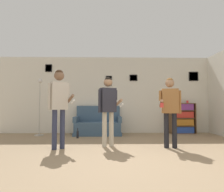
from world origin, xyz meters
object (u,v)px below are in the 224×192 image
object	(u,v)px
person_player_foreground_center	(108,104)
bottle_on_floor	(78,134)
floor_lamp	(40,105)
person_watcher_holding_cup	(170,105)
person_player_foreground_left	(59,99)
couch	(98,125)
drinking_cup	(187,102)
bookshelf	(182,118)

from	to	relation	value
person_player_foreground_center	bottle_on_floor	distance (m)	1.77
floor_lamp	person_watcher_holding_cup	xyz separation A→B (m)	(3.63, -1.96, 0.00)
person_player_foreground_center	bottle_on_floor	bearing A→B (deg)	126.03
floor_lamp	person_watcher_holding_cup	world-z (taller)	floor_lamp
person_player_foreground_left	person_watcher_holding_cup	xyz separation A→B (m)	(2.53, 0.05, -0.12)
couch	person_watcher_holding_cup	xyz separation A→B (m)	(1.76, -2.17, 0.67)
couch	person_player_foreground_left	size ratio (longest dim) A/B	0.87
couch	person_watcher_holding_cup	world-z (taller)	person_watcher_holding_cup
floor_lamp	person_player_foreground_left	world-z (taller)	floor_lamp
floor_lamp	person_player_foreground_center	size ratio (longest dim) A/B	1.12
person_player_foreground_left	drinking_cup	world-z (taller)	person_player_foreground_left
couch	person_player_foreground_center	size ratio (longest dim) A/B	0.94
bookshelf	person_player_foreground_center	size ratio (longest dim) A/B	0.64
bookshelf	floor_lamp	distance (m)	4.84
person_player_foreground_left	person_watcher_holding_cup	bearing A→B (deg)	1.14
bookshelf	person_player_foreground_center	distance (m)	3.41
person_player_foreground_center	person_watcher_holding_cup	size ratio (longest dim) A/B	1.02
person_player_foreground_left	bottle_on_floor	world-z (taller)	person_player_foreground_left
couch	drinking_cup	size ratio (longest dim) A/B	16.73
person_player_foreground_center	bottle_on_floor	size ratio (longest dim) A/B	5.52
bookshelf	bottle_on_floor	distance (m)	3.63
bookshelf	person_watcher_holding_cup	distance (m)	2.67
person_player_foreground_center	drinking_cup	xyz separation A→B (m)	(2.78, 2.17, 0.09)
person_player_foreground_left	person_player_foreground_center	xyz separation A→B (m)	(1.10, 0.24, -0.10)
couch	bottle_on_floor	distance (m)	0.95
floor_lamp	couch	bearing A→B (deg)	6.31
person_player_foreground_left	bookshelf	bearing A→B (deg)	33.14
drinking_cup	person_player_foreground_left	bearing A→B (deg)	-148.18
bottle_on_floor	drinking_cup	distance (m)	3.92
drinking_cup	person_player_foreground_center	bearing A→B (deg)	-142.02
couch	bottle_on_floor	world-z (taller)	couch
person_player_foreground_center	person_watcher_holding_cup	bearing A→B (deg)	-7.57
bookshelf	person_player_foreground_left	size ratio (longest dim) A/B	0.59
person_watcher_holding_cup	floor_lamp	bearing A→B (deg)	151.65
bookshelf	bottle_on_floor	xyz separation A→B (m)	(-3.49, -0.94, -0.41)
floor_lamp	person_player_foreground_left	distance (m)	2.30
bookshelf	drinking_cup	world-z (taller)	drinking_cup
couch	person_player_foreground_left	distance (m)	2.48
drinking_cup	bookshelf	bearing A→B (deg)	179.93
person_player_foreground_center	drinking_cup	distance (m)	3.53
bottle_on_floor	drinking_cup	size ratio (longest dim) A/B	3.21
bookshelf	person_watcher_holding_cup	world-z (taller)	person_watcher_holding_cup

